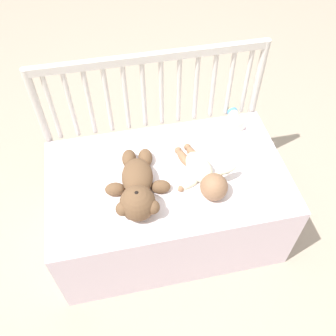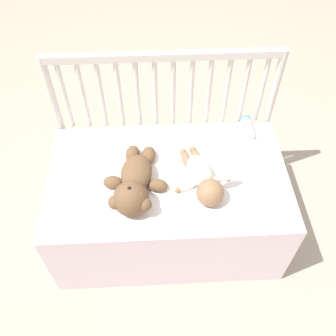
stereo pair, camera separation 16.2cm
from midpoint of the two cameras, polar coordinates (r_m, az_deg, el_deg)
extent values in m
plane|color=tan|center=(2.04, -2.33, -9.14)|extent=(12.00, 12.00, 0.00)
cube|color=silver|center=(1.85, -2.55, -5.62)|extent=(1.08, 0.64, 0.45)
cylinder|color=beige|center=(1.95, -19.87, 3.64)|extent=(0.04, 0.04, 0.85)
cylinder|color=beige|center=(2.02, 10.28, 8.22)|extent=(0.04, 0.04, 0.85)
cube|color=beige|center=(1.66, -5.50, 16.33)|extent=(1.04, 0.03, 0.04)
cylinder|color=beige|center=(1.80, -19.76, 8.44)|extent=(0.02, 0.02, 0.37)
cylinder|color=beige|center=(1.79, -17.14, 8.93)|extent=(0.02, 0.02, 0.37)
cylinder|color=beige|center=(1.78, -14.48, 9.41)|extent=(0.02, 0.02, 0.37)
cylinder|color=beige|center=(1.77, -11.79, 9.88)|extent=(0.02, 0.02, 0.37)
cylinder|color=beige|center=(1.77, -9.08, 10.32)|extent=(0.02, 0.02, 0.37)
cylinder|color=beige|center=(1.78, -6.37, 10.75)|extent=(0.02, 0.02, 0.37)
cylinder|color=beige|center=(1.78, -3.66, 11.14)|extent=(0.02, 0.02, 0.37)
cylinder|color=beige|center=(1.79, -0.96, 11.51)|extent=(0.02, 0.02, 0.37)
cylinder|color=beige|center=(1.81, 1.70, 11.85)|extent=(0.02, 0.02, 0.37)
cylinder|color=beige|center=(1.82, 4.32, 12.16)|extent=(0.02, 0.02, 0.37)
cylinder|color=beige|center=(1.84, 6.89, 12.44)|extent=(0.02, 0.02, 0.37)
cylinder|color=beige|center=(1.87, 9.41, 12.69)|extent=(0.02, 0.02, 0.37)
cube|color=white|center=(1.65, -3.24, -1.90)|extent=(0.75, 0.51, 0.01)
ellipsoid|color=brown|center=(1.61, -7.57, -1.50)|extent=(0.16, 0.21, 0.11)
sphere|color=brown|center=(1.50, -7.73, -5.52)|extent=(0.15, 0.15, 0.15)
sphere|color=beige|center=(1.47, -7.89, -4.65)|extent=(0.06, 0.06, 0.06)
sphere|color=black|center=(1.45, -8.00, -4.07)|extent=(0.02, 0.02, 0.02)
sphere|color=brown|center=(1.48, -5.50, -6.16)|extent=(0.06, 0.06, 0.06)
sphere|color=brown|center=(1.49, -10.01, -6.35)|extent=(0.06, 0.06, 0.06)
ellipsoid|color=brown|center=(1.60, -4.04, -3.05)|extent=(0.09, 0.07, 0.06)
ellipsoid|color=brown|center=(1.61, -10.94, -3.39)|extent=(0.09, 0.07, 0.06)
ellipsoid|color=brown|center=(1.70, -6.20, 1.40)|extent=(0.08, 0.10, 0.06)
ellipsoid|color=brown|center=(1.71, -8.66, 1.26)|extent=(0.08, 0.10, 0.06)
ellipsoid|color=#EAEACC|center=(1.63, 1.95, -0.06)|extent=(0.14, 0.19, 0.10)
sphere|color=#936B4C|center=(1.56, 4.08, -3.08)|extent=(0.12, 0.12, 0.12)
ellipsoid|color=#EAEACC|center=(1.59, 5.98, -0.47)|extent=(0.11, 0.06, 0.04)
ellipsoid|color=#EAEACC|center=(1.61, 0.02, -2.77)|extent=(0.11, 0.06, 0.04)
sphere|color=#936B4C|center=(1.67, 6.13, -0.56)|extent=(0.03, 0.03, 0.03)
sphere|color=#936B4C|center=(1.60, -0.93, -3.31)|extent=(0.03, 0.03, 0.03)
ellipsoid|color=#936B4C|center=(1.72, 1.14, 1.92)|extent=(0.06, 0.11, 0.04)
ellipsoid|color=#936B4C|center=(1.71, -0.34, 1.38)|extent=(0.06, 0.11, 0.04)
sphere|color=#936B4C|center=(1.76, 0.35, 3.06)|extent=(0.03, 0.03, 0.03)
sphere|color=#936B4C|center=(1.74, -1.10, 2.54)|extent=(0.03, 0.03, 0.03)
cylinder|color=#F4E5CC|center=(1.89, 7.97, 7.13)|extent=(0.05, 0.11, 0.05)
cylinder|color=#4C99D8|center=(1.93, 7.47, 8.28)|extent=(0.05, 0.02, 0.05)
sphere|color=#EAC67F|center=(1.94, 7.32, 8.62)|extent=(0.04, 0.04, 0.04)
camera|label=1|loc=(0.08, -92.87, -3.47)|focal=40.00mm
camera|label=2|loc=(0.08, 87.13, 3.47)|focal=40.00mm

